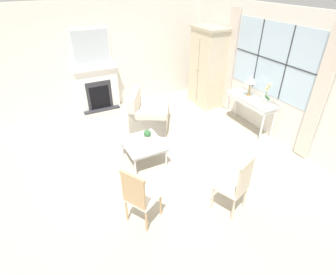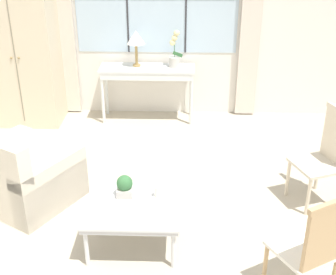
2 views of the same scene
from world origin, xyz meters
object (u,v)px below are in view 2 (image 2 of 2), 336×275
side_chair_wooden (327,152)px  console_table (147,73)px  table_lamp (136,38)px  armchair_upholstered (21,177)px  potted_plant_small (125,186)px  pillar_candle (158,192)px  coffee_table (133,208)px  armoire (22,48)px  potted_orchid (174,53)px  accent_chair_wooden (314,244)px

side_chair_wooden → console_table: bearing=134.5°
table_lamp → armchair_upholstered: size_ratio=0.39×
potted_plant_small → pillar_candle: size_ratio=1.68×
coffee_table → pillar_candle: 0.27m
side_chair_wooden → pillar_candle: 1.83m
console_table → coffee_table: (0.07, -2.82, -0.32)m
side_chair_wooden → coffee_table: 2.10m
armoire → coffee_table: (1.79, -2.73, -0.69)m
potted_orchid → coffee_table: size_ratio=0.60×
table_lamp → pillar_candle: (0.45, -2.74, -0.72)m
accent_chair_wooden → potted_plant_small: 1.74m
table_lamp → pillar_candle: size_ratio=4.04×
accent_chair_wooden → pillar_candle: 1.47m
accent_chair_wooden → coffee_table: bearing=155.3°
armchair_upholstered → pillar_candle: armchair_upholstered is taller
potted_orchid → coffee_table: potted_orchid is taller
console_table → coffee_table: bearing=-88.6°
console_table → potted_orchid: 0.48m
potted_plant_small → pillar_candle: potted_plant_small is taller
side_chair_wooden → accent_chair_wooden: 1.53m
armoire → armchair_upholstered: size_ratio=1.65×
potted_orchid → armchair_upholstered: bearing=-125.4°
armchair_upholstered → table_lamp: bearing=65.0°
accent_chair_wooden → coffee_table: 1.61m
armchair_upholstered → potted_plant_small: size_ratio=6.20×
armoire → potted_orchid: bearing=3.6°
armoire → console_table: (1.72, 0.09, -0.37)m
table_lamp → pillar_candle: table_lamp is taller
side_chair_wooden → accent_chair_wooden: size_ratio=1.04×
armoire → pillar_candle: 3.34m
pillar_candle → armoire: bearing=127.7°
side_chair_wooden → coffee_table: bearing=-158.1°
side_chair_wooden → coffee_table: (-1.94, -0.78, -0.19)m
coffee_table → pillar_candle: (0.23, 0.13, 0.10)m
pillar_candle → armchair_upholstered: bearing=160.3°
table_lamp → potted_orchid: potted_orchid is taller
armoire → armchair_upholstered: bearing=-75.6°
table_lamp → potted_orchid: (0.54, -0.01, -0.21)m
console_table → coffee_table: console_table is taller
armoire → console_table: size_ratio=1.60×
accent_chair_wooden → coffee_table: (-1.46, 0.67, -0.17)m
armoire → accent_chair_wooden: (3.24, -3.40, -0.52)m
armchair_upholstered → armoire: bearing=104.4°
potted_plant_small → coffee_table: bearing=-58.0°
accent_chair_wooden → armchair_upholstered: bearing=153.9°
armoire → accent_chair_wooden: 4.73m
armchair_upholstered → side_chair_wooden: size_ratio=1.25×
armoire → side_chair_wooden: size_ratio=2.05×
armoire → table_lamp: armoire is taller
armchair_upholstered → accent_chair_wooden: bearing=-26.1°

